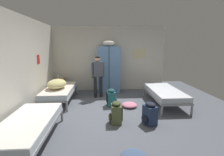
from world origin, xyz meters
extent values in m
plane|color=#565B66|center=(0.00, 0.00, 0.00)|extent=(7.82, 7.82, 0.00)
cube|color=beige|center=(0.00, 2.47, 1.32)|extent=(4.68, 0.06, 2.65)
cube|color=beige|center=(-2.31, 0.00, 1.32)|extent=(0.06, 4.89, 2.65)
cube|color=beige|center=(1.27, 2.44, 1.55)|extent=(0.55, 0.01, 0.40)
cube|color=red|center=(-2.28, 0.85, 1.45)|extent=(0.01, 0.20, 0.28)
cube|color=#5B84B2|center=(-0.24, 2.16, 0.93)|extent=(0.44, 0.52, 1.85)
cylinder|color=black|center=(-0.12, 1.89, 1.05)|extent=(0.02, 0.03, 0.02)
cube|color=#5B84B2|center=(0.22, 2.16, 0.93)|extent=(0.44, 0.52, 1.85)
cylinder|color=black|center=(0.34, 1.89, 1.05)|extent=(0.02, 0.03, 0.02)
ellipsoid|color=beige|center=(-0.01, 2.16, 1.96)|extent=(0.48, 0.36, 0.22)
cylinder|color=#99704C|center=(-2.16, 2.04, 0.28)|extent=(0.03, 0.03, 0.55)
cylinder|color=#99704C|center=(-1.81, 2.04, 0.28)|extent=(0.03, 0.03, 0.55)
cylinder|color=#99704C|center=(-2.16, 2.31, 0.28)|extent=(0.03, 0.03, 0.55)
cylinder|color=#99704C|center=(-1.81, 2.31, 0.28)|extent=(0.03, 0.03, 0.55)
cube|color=#99704C|center=(-1.98, 2.18, 0.19)|extent=(0.38, 0.30, 0.02)
cube|color=#99704C|center=(-1.98, 2.18, 0.56)|extent=(0.38, 0.30, 0.02)
cylinder|color=gray|center=(-2.15, 0.11, 0.14)|extent=(0.06, 0.06, 0.28)
cylinder|color=gray|center=(-1.31, 0.11, 0.14)|extent=(0.06, 0.06, 0.28)
cylinder|color=gray|center=(-2.15, 1.95, 0.14)|extent=(0.06, 0.06, 0.28)
cylinder|color=gray|center=(-1.31, 1.95, 0.14)|extent=(0.06, 0.06, 0.28)
cube|color=gray|center=(-1.73, 1.03, 0.31)|extent=(0.90, 1.90, 0.06)
cube|color=silver|center=(-1.73, 1.03, 0.41)|extent=(0.87, 1.84, 0.14)
cube|color=silver|center=(-1.73, 1.03, 0.49)|extent=(0.86, 1.82, 0.01)
cylinder|color=gray|center=(-2.15, -0.50, 0.14)|extent=(0.06, 0.06, 0.28)
cylinder|color=gray|center=(-1.31, -0.50, 0.14)|extent=(0.06, 0.06, 0.28)
cube|color=gray|center=(-1.73, -1.42, 0.31)|extent=(0.90, 1.90, 0.06)
cube|color=silver|center=(-1.73, -1.42, 0.41)|extent=(0.87, 1.84, 0.14)
cube|color=white|center=(-1.73, -1.42, 0.49)|extent=(0.86, 1.82, 0.01)
cylinder|color=gray|center=(2.15, 1.49, 0.14)|extent=(0.06, 0.06, 0.28)
cylinder|color=gray|center=(1.31, 1.49, 0.14)|extent=(0.06, 0.06, 0.28)
cylinder|color=gray|center=(2.15, -0.35, 0.14)|extent=(0.06, 0.06, 0.28)
cylinder|color=gray|center=(1.31, -0.35, 0.14)|extent=(0.06, 0.06, 0.28)
cube|color=gray|center=(1.73, 0.57, 0.31)|extent=(0.90, 1.90, 0.06)
cube|color=silver|center=(1.73, 0.57, 0.41)|extent=(0.87, 1.84, 0.14)
cube|color=silver|center=(1.73, 0.57, 0.49)|extent=(0.86, 1.82, 0.01)
ellipsoid|color=#D1C67F|center=(-1.78, 0.91, 0.64)|extent=(0.59, 0.80, 0.30)
cylinder|color=black|center=(-0.34, 1.44, 0.39)|extent=(0.11, 0.11, 0.78)
cylinder|color=black|center=(-0.54, 1.39, 0.39)|extent=(0.11, 0.11, 0.78)
cube|color=#474C56|center=(-0.44, 1.41, 1.05)|extent=(0.36, 0.27, 0.54)
cylinder|color=#474C56|center=(-0.24, 1.46, 1.01)|extent=(0.08, 0.08, 0.56)
cylinder|color=#474C56|center=(-0.63, 1.36, 1.01)|extent=(0.08, 0.08, 0.56)
sphere|color=#DBAD89|center=(-0.44, 1.41, 1.41)|extent=(0.19, 0.19, 0.19)
ellipsoid|color=black|center=(-0.44, 1.41, 1.46)|extent=(0.18, 0.18, 0.11)
cylinder|color=silver|center=(-2.06, 2.20, 0.66)|extent=(0.06, 0.06, 0.19)
cylinder|color=#2666B2|center=(-2.06, 2.20, 0.77)|extent=(0.03, 0.03, 0.03)
cylinder|color=white|center=(-1.91, 2.14, 0.63)|extent=(0.06, 0.06, 0.13)
cylinder|color=black|center=(-1.91, 2.14, 0.71)|extent=(0.03, 0.03, 0.03)
cube|color=#566038|center=(0.05, -0.67, 0.23)|extent=(0.24, 0.32, 0.46)
ellipsoid|color=#383D23|center=(-0.10, -0.67, 0.15)|extent=(0.08, 0.24, 0.20)
ellipsoid|color=#383D23|center=(0.05, -0.67, 0.50)|extent=(0.22, 0.29, 0.10)
cube|color=black|center=(0.18, -0.58, 0.25)|extent=(0.02, 0.05, 0.32)
cube|color=black|center=(0.18, -0.76, 0.25)|extent=(0.02, 0.05, 0.32)
cube|color=navy|center=(0.85, -0.78, 0.23)|extent=(0.33, 0.38, 0.46)
ellipsoid|color=black|center=(0.71, -0.83, 0.15)|extent=(0.16, 0.25, 0.20)
ellipsoid|color=black|center=(0.85, -0.78, 0.50)|extent=(0.30, 0.34, 0.10)
cube|color=black|center=(0.95, -0.65, 0.25)|extent=(0.04, 0.06, 0.32)
cube|color=black|center=(1.01, -0.82, 0.25)|extent=(0.04, 0.06, 0.32)
cube|color=#23666B|center=(-0.01, 0.51, 0.23)|extent=(0.26, 0.34, 0.46)
ellipsoid|color=#193D42|center=(0.14, 0.52, 0.15)|extent=(0.10, 0.25, 0.20)
ellipsoid|color=#193D42|center=(-0.01, 0.51, 0.50)|extent=(0.24, 0.30, 0.10)
cube|color=black|center=(-0.14, 0.41, 0.25)|extent=(0.03, 0.05, 0.32)
cube|color=black|center=(-0.15, 0.58, 0.25)|extent=(0.03, 0.05, 0.32)
ellipsoid|color=pink|center=(0.55, 0.37, 0.07)|extent=(0.47, 0.48, 0.13)
camera|label=1|loc=(-0.30, -4.39, 1.88)|focal=26.08mm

